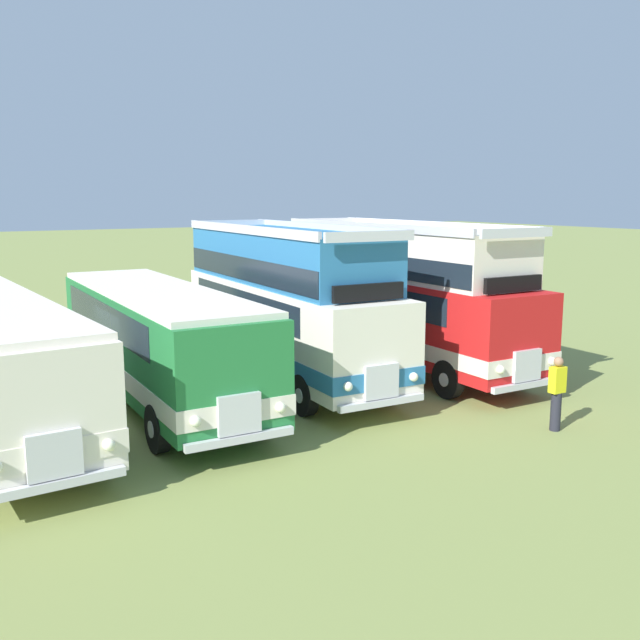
{
  "coord_description": "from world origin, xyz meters",
  "views": [
    {
      "loc": [
        -3.56,
        -17.63,
        5.31
      ],
      "look_at": [
        7.25,
        0.71,
        1.61
      ],
      "focal_mm": 40.09,
      "sensor_mm": 36.0,
      "label": 1
    }
  ],
  "objects_px": {
    "bus_fourth_in_row": "(157,336)",
    "bus_fifth_in_row": "(286,300)",
    "marshal_person": "(557,393)",
    "bus_sixth_in_row": "(400,291)"
  },
  "relations": [
    {
      "from": "bus_fourth_in_row",
      "to": "bus_fifth_in_row",
      "type": "relative_size",
      "value": 1.07
    },
    {
      "from": "bus_fifth_in_row",
      "to": "marshal_person",
      "type": "xyz_separation_m",
      "value": [
        3.14,
        -7.25,
        -1.47
      ]
    },
    {
      "from": "bus_fourth_in_row",
      "to": "bus_fifth_in_row",
      "type": "xyz_separation_m",
      "value": [
        3.96,
        0.35,
        0.6
      ]
    },
    {
      "from": "bus_fourth_in_row",
      "to": "marshal_person",
      "type": "height_order",
      "value": "bus_fourth_in_row"
    },
    {
      "from": "bus_fourth_in_row",
      "to": "marshal_person",
      "type": "xyz_separation_m",
      "value": [
        7.09,
        -6.9,
        -0.87
      ]
    },
    {
      "from": "bus_fifth_in_row",
      "to": "marshal_person",
      "type": "distance_m",
      "value": 8.03
    },
    {
      "from": "bus_fourth_in_row",
      "to": "bus_sixth_in_row",
      "type": "bearing_deg",
      "value": 1.2
    },
    {
      "from": "bus_fourth_in_row",
      "to": "bus_fifth_in_row",
      "type": "height_order",
      "value": "bus_fifth_in_row"
    },
    {
      "from": "bus_fifth_in_row",
      "to": "bus_sixth_in_row",
      "type": "relative_size",
      "value": 0.93
    },
    {
      "from": "bus_sixth_in_row",
      "to": "bus_fifth_in_row",
      "type": "bearing_deg",
      "value": 177.38
    }
  ]
}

